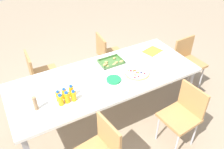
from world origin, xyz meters
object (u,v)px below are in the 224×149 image
(chair_far_right, at_px, (108,53))
(juice_bottle_3, at_px, (58,96))
(juice_bottle_5, at_px, (71,91))
(plate_stack, at_px, (114,80))
(juice_bottle_1, at_px, (67,97))
(fruit_pizza, at_px, (137,73))
(cardboard_tube, at_px, (35,103))
(paper_folder, at_px, (152,51))
(juice_bottle_2, at_px, (74,96))
(chair_near_right, at_px, (184,112))
(juice_bottle_4, at_px, (64,94))
(party_table, at_px, (105,80))
(chair_end, at_px, (187,59))
(juice_bottle_0, at_px, (61,100))
(napkin_stack, at_px, (101,93))
(chair_far_left, at_px, (40,73))
(snack_tray, at_px, (111,62))

(chair_far_right, distance_m, juice_bottle_3, 1.53)
(juice_bottle_5, height_order, plate_stack, juice_bottle_5)
(juice_bottle_1, height_order, fruit_pizza, juice_bottle_1)
(cardboard_tube, distance_m, paper_folder, 1.85)
(juice_bottle_2, relative_size, plate_stack, 0.75)
(paper_folder, bearing_deg, chair_far_right, 123.47)
(chair_near_right, height_order, plate_stack, chair_near_right)
(juice_bottle_4, bearing_deg, party_table, 12.99)
(party_table, height_order, chair_end, chair_end)
(cardboard_tube, bearing_deg, juice_bottle_0, -12.78)
(fruit_pizza, bearing_deg, juice_bottle_2, -175.08)
(napkin_stack, bearing_deg, chair_near_right, -32.95)
(juice_bottle_1, height_order, juice_bottle_4, juice_bottle_1)
(napkin_stack, distance_m, paper_folder, 1.19)
(juice_bottle_3, xyz_separation_m, paper_folder, (1.56, 0.34, -0.06))
(juice_bottle_1, height_order, cardboard_tube, cardboard_tube)
(chair_end, height_order, juice_bottle_0, juice_bottle_0)
(plate_stack, relative_size, napkin_stack, 1.22)
(plate_stack, bearing_deg, cardboard_tube, -178.35)
(juice_bottle_3, height_order, plate_stack, juice_bottle_3)
(napkin_stack, bearing_deg, juice_bottle_0, 172.98)
(cardboard_tube, bearing_deg, juice_bottle_2, -9.20)
(chair_end, height_order, chair_far_right, same)
(juice_bottle_4, height_order, cardboard_tube, cardboard_tube)
(juice_bottle_2, bearing_deg, chair_far_right, 46.53)
(juice_bottle_2, relative_size, fruit_pizza, 0.42)
(juice_bottle_1, distance_m, juice_bottle_4, 0.08)
(party_table, distance_m, juice_bottle_2, 0.57)
(cardboard_tube, bearing_deg, juice_bottle_5, 2.21)
(chair_end, bearing_deg, napkin_stack, 8.28)
(chair_far_left, height_order, fruit_pizza, chair_far_left)
(cardboard_tube, bearing_deg, juice_bottle_1, -9.63)
(chair_near_right, distance_m, snack_tray, 1.14)
(juice_bottle_2, distance_m, juice_bottle_5, 0.08)
(chair_near_right, bearing_deg, cardboard_tube, 62.23)
(chair_far_left, bearing_deg, cardboard_tube, -13.40)
(juice_bottle_0, relative_size, fruit_pizza, 0.43)
(chair_end, relative_size, chair_far_left, 1.00)
(chair_far_left, bearing_deg, paper_folder, 69.19)
(snack_tray, bearing_deg, party_table, -134.24)
(juice_bottle_5, distance_m, cardboard_tube, 0.41)
(paper_folder, bearing_deg, fruit_pizza, -146.14)
(plate_stack, height_order, cardboard_tube, cardboard_tube)
(juice_bottle_3, bearing_deg, fruit_pizza, -0.22)
(snack_tray, distance_m, napkin_stack, 0.64)
(juice_bottle_3, bearing_deg, juice_bottle_5, -0.03)
(chair_near_right, height_order, juice_bottle_4, juice_bottle_4)
(party_table, height_order, juice_bottle_1, juice_bottle_1)
(juice_bottle_2, bearing_deg, chair_far_left, 97.56)
(fruit_pizza, bearing_deg, party_table, 159.82)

